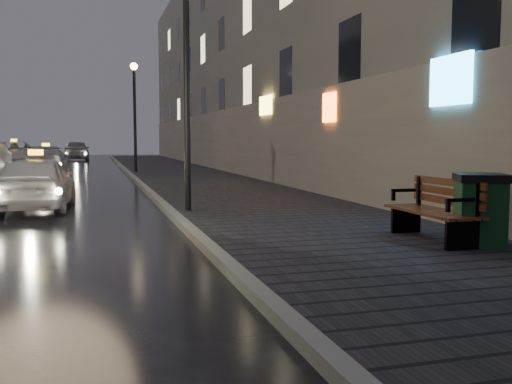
{
  "coord_description": "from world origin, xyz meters",
  "views": [
    {
      "loc": [
        -0.17,
        -6.59,
        1.73
      ],
      "look_at": [
        2.44,
        2.55,
        0.85
      ],
      "focal_mm": 40.0,
      "sensor_mm": 36.0,
      "label": 1
    }
  ],
  "objects_px": {
    "trash_bin": "(480,209)",
    "car_far": "(77,151)",
    "lamp_far": "(135,103)",
    "lamp_near": "(187,59)",
    "taxi_near": "(37,183)",
    "taxi_mid": "(46,161)",
    "bench": "(436,209)",
    "taxi_far": "(14,154)"
  },
  "relations": [
    {
      "from": "trash_bin",
      "to": "car_far",
      "type": "bearing_deg",
      "value": 123.49
    },
    {
      "from": "lamp_far",
      "to": "car_far",
      "type": "relative_size",
      "value": 1.1
    },
    {
      "from": "lamp_near",
      "to": "taxi_near",
      "type": "height_order",
      "value": "lamp_near"
    },
    {
      "from": "lamp_near",
      "to": "taxi_mid",
      "type": "height_order",
      "value": "lamp_near"
    },
    {
      "from": "taxi_mid",
      "to": "bench",
      "type": "bearing_deg",
      "value": 108.18
    },
    {
      "from": "trash_bin",
      "to": "taxi_near",
      "type": "distance_m",
      "value": 10.31
    },
    {
      "from": "taxi_near",
      "to": "taxi_far",
      "type": "xyz_separation_m",
      "value": [
        -3.42,
        23.96,
        0.14
      ]
    },
    {
      "from": "taxi_mid",
      "to": "taxi_far",
      "type": "height_order",
      "value": "taxi_far"
    },
    {
      "from": "taxi_mid",
      "to": "taxi_far",
      "type": "bearing_deg",
      "value": -75.65
    },
    {
      "from": "lamp_far",
      "to": "bench",
      "type": "height_order",
      "value": "lamp_far"
    },
    {
      "from": "lamp_far",
      "to": "taxi_mid",
      "type": "relative_size",
      "value": 1.09
    },
    {
      "from": "bench",
      "to": "lamp_near",
      "type": "bearing_deg",
      "value": 124.02
    },
    {
      "from": "bench",
      "to": "trash_bin",
      "type": "xyz_separation_m",
      "value": [
        0.37,
        -0.56,
        0.06
      ]
    },
    {
      "from": "bench",
      "to": "taxi_far",
      "type": "relative_size",
      "value": 0.33
    },
    {
      "from": "bench",
      "to": "taxi_near",
      "type": "distance_m",
      "value": 9.65
    },
    {
      "from": "lamp_far",
      "to": "trash_bin",
      "type": "height_order",
      "value": "lamp_far"
    },
    {
      "from": "taxi_near",
      "to": "taxi_mid",
      "type": "distance_m",
      "value": 14.29
    },
    {
      "from": "car_far",
      "to": "lamp_near",
      "type": "bearing_deg",
      "value": 95.28
    },
    {
      "from": "car_far",
      "to": "trash_bin",
      "type": "bearing_deg",
      "value": 99.39
    },
    {
      "from": "lamp_near",
      "to": "taxi_mid",
      "type": "xyz_separation_m",
      "value": [
        -4.19,
        16.55,
        -2.78
      ]
    },
    {
      "from": "trash_bin",
      "to": "bench",
      "type": "bearing_deg",
      "value": 147.25
    },
    {
      "from": "taxi_mid",
      "to": "trash_bin",
      "type": "bearing_deg",
      "value": 108.59
    },
    {
      "from": "trash_bin",
      "to": "taxi_far",
      "type": "bearing_deg",
      "value": 132.13
    },
    {
      "from": "taxi_near",
      "to": "car_far",
      "type": "distance_m",
      "value": 33.39
    },
    {
      "from": "bench",
      "to": "taxi_far",
      "type": "bearing_deg",
      "value": 108.94
    },
    {
      "from": "lamp_near",
      "to": "taxi_far",
      "type": "bearing_deg",
      "value": 104.5
    },
    {
      "from": "bench",
      "to": "trash_bin",
      "type": "distance_m",
      "value": 0.67
    },
    {
      "from": "lamp_near",
      "to": "car_far",
      "type": "height_order",
      "value": "lamp_near"
    },
    {
      "from": "lamp_far",
      "to": "taxi_near",
      "type": "relative_size",
      "value": 1.34
    },
    {
      "from": "lamp_near",
      "to": "trash_bin",
      "type": "xyz_separation_m",
      "value": [
        3.49,
        -5.42,
        -2.79
      ]
    },
    {
      "from": "taxi_mid",
      "to": "taxi_far",
      "type": "distance_m",
      "value": 10.03
    },
    {
      "from": "lamp_far",
      "to": "taxi_far",
      "type": "relative_size",
      "value": 0.91
    },
    {
      "from": "trash_bin",
      "to": "taxi_far",
      "type": "height_order",
      "value": "taxi_far"
    },
    {
      "from": "lamp_far",
      "to": "car_far",
      "type": "bearing_deg",
      "value": 99.43
    },
    {
      "from": "taxi_mid",
      "to": "lamp_far",
      "type": "bearing_deg",
      "value": 171.78
    },
    {
      "from": "bench",
      "to": "trash_bin",
      "type": "bearing_deg",
      "value": -55.63
    },
    {
      "from": "lamp_far",
      "to": "trash_bin",
      "type": "distance_m",
      "value": 21.88
    },
    {
      "from": "lamp_far",
      "to": "bench",
      "type": "distance_m",
      "value": 21.28
    },
    {
      "from": "taxi_mid",
      "to": "lamp_near",
      "type": "bearing_deg",
      "value": 103.52
    },
    {
      "from": "bench",
      "to": "car_far",
      "type": "relative_size",
      "value": 0.4
    },
    {
      "from": "taxi_mid",
      "to": "taxi_far",
      "type": "relative_size",
      "value": 0.84
    },
    {
      "from": "taxi_far",
      "to": "lamp_far",
      "type": "bearing_deg",
      "value": -60.67
    }
  ]
}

